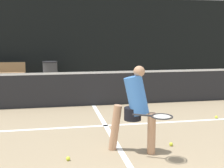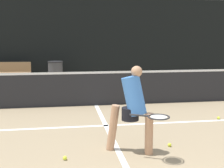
# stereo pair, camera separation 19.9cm
# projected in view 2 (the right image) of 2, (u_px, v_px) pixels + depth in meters

# --- Properties ---
(court_service_line) EXTENTS (8.25, 0.10, 0.01)m
(court_service_line) POSITION_uv_depth(u_px,v_px,m) (106.00, 125.00, 6.75)
(court_service_line) COLOR white
(court_service_line) RESTS_ON ground
(court_center_mark) EXTENTS (0.10, 5.69, 0.01)m
(court_center_mark) POSITION_uv_depth(u_px,v_px,m) (112.00, 138.00, 5.94)
(court_center_mark) COLOR white
(court_center_mark) RESTS_ON ground
(net) EXTENTS (11.09, 0.09, 1.07)m
(net) POSITION_uv_depth(u_px,v_px,m) (96.00, 87.00, 8.64)
(net) COLOR slate
(net) RESTS_ON ground
(fence_back) EXTENTS (24.00, 0.06, 3.55)m
(fence_back) POSITION_uv_depth(u_px,v_px,m) (83.00, 39.00, 13.48)
(fence_back) COLOR black
(fence_back) RESTS_ON ground
(player_practicing) EXTENTS (0.98, 0.92, 1.46)m
(player_practicing) POSITION_uv_depth(u_px,v_px,m) (133.00, 106.00, 5.10)
(player_practicing) COLOR tan
(player_practicing) RESTS_ON ground
(tennis_ball_scattered_1) EXTENTS (0.07, 0.07, 0.07)m
(tennis_ball_scattered_1) POSITION_uv_depth(u_px,v_px,m) (170.00, 145.00, 5.47)
(tennis_ball_scattered_1) COLOR #D1E033
(tennis_ball_scattered_1) RESTS_ON ground
(tennis_ball_scattered_3) EXTENTS (0.07, 0.07, 0.07)m
(tennis_ball_scattered_3) POSITION_uv_depth(u_px,v_px,m) (218.00, 118.00, 7.25)
(tennis_ball_scattered_3) COLOR #D1E033
(tennis_ball_scattered_3) RESTS_ON ground
(tennis_ball_scattered_4) EXTENTS (0.07, 0.07, 0.07)m
(tennis_ball_scattered_4) POSITION_uv_depth(u_px,v_px,m) (65.00, 158.00, 4.89)
(tennis_ball_scattered_4) COLOR #D1E033
(tennis_ball_scattered_4) RESTS_ON ground
(courtside_bench) EXTENTS (1.77, 0.54, 0.86)m
(courtside_bench) POSITION_uv_depth(u_px,v_px,m) (9.00, 72.00, 12.54)
(courtside_bench) COLOR olive
(courtside_bench) RESTS_ON ground
(trash_bin) EXTENTS (0.62, 0.62, 0.88)m
(trash_bin) POSITION_uv_depth(u_px,v_px,m) (56.00, 72.00, 12.78)
(trash_bin) COLOR #3F3F42
(trash_bin) RESTS_ON ground
(parked_car) EXTENTS (1.74, 4.38, 1.54)m
(parked_car) POSITION_uv_depth(u_px,v_px,m) (70.00, 58.00, 17.43)
(parked_car) COLOR silver
(parked_car) RESTS_ON ground
(building_far) EXTENTS (36.00, 2.40, 5.28)m
(building_far) POSITION_uv_depth(u_px,v_px,m) (71.00, 28.00, 30.03)
(building_far) COLOR gray
(building_far) RESTS_ON ground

